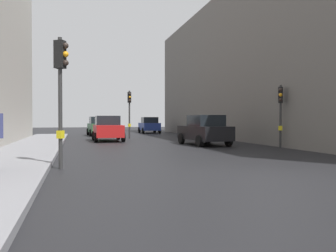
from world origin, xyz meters
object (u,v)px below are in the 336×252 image
Objects in this scene: car_blue_van at (149,125)px; traffic_light_mid_street at (281,105)px; car_red_sedan at (108,128)px; traffic_light_far_median at (129,106)px; car_dark_suv at (204,130)px; car_green_estate at (99,126)px; traffic_light_near_right at (61,78)px.

traffic_light_mid_street is at bearing -83.29° from car_blue_van.
car_blue_van is at bearing 66.54° from car_red_sedan.
car_blue_van is at bearing 96.71° from traffic_light_mid_street.
traffic_light_mid_street is at bearing -45.55° from car_red_sedan.
traffic_light_far_median is 0.90× the size of car_red_sedan.
traffic_light_far_median is 12.74m from traffic_light_mid_street.
car_red_sedan is at bearing 134.45° from traffic_light_mid_street.
car_green_estate is at bearing 111.04° from car_dark_suv.
traffic_light_near_right is 13.86m from car_red_sedan.
car_dark_suv and car_red_sedan have the same top height.
car_dark_suv is (3.24, -7.96, -1.72)m from traffic_light_far_median.
car_green_estate is 0.99× the size of car_dark_suv.
car_dark_suv is 1.03× the size of car_red_sedan.
traffic_light_near_right reaches higher than car_red_sedan.
traffic_light_far_median reaches higher than car_red_sedan.
traffic_light_near_right is 1.06× the size of traffic_light_far_median.
car_green_estate is 8.30m from car_red_sedan.
traffic_light_mid_street reaches higher than car_red_sedan.
traffic_light_mid_street is 0.77× the size of car_green_estate.
traffic_light_far_median is at bearing 112.18° from car_dark_suv.
traffic_light_mid_street is 0.78× the size of car_blue_van.
traffic_light_near_right reaches higher than car_blue_van.
traffic_light_near_right is 11.41m from car_dark_suv.
car_dark_suv and car_blue_van have the same top height.
car_dark_suv is (5.25, -13.64, 0.00)m from car_green_estate.
car_blue_van is at bearing 88.31° from car_dark_suv.
car_red_sedan is (-8.27, 8.43, -1.41)m from traffic_light_mid_street.
traffic_light_far_median reaches higher than car_green_estate.
traffic_light_far_median is (4.51, 16.11, -0.15)m from traffic_light_near_right.
traffic_light_mid_street is (6.33, -11.05, -0.32)m from traffic_light_far_median.
car_green_estate is at bearing 116.49° from traffic_light_mid_street.
traffic_light_far_median is 0.88× the size of car_green_estate.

